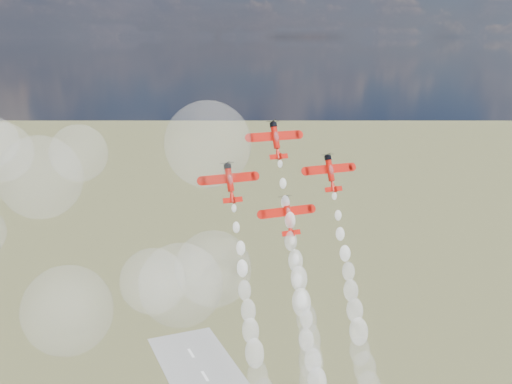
{
  "coord_description": "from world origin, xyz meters",
  "views": [
    {
      "loc": [
        -64.56,
        -100.42,
        135.25
      ],
      "look_at": [
        -17.22,
        13.67,
        103.23
      ],
      "focal_mm": 42.0,
      "sensor_mm": 36.0,
      "label": 1
    }
  ],
  "objects_px": {
    "plane_slot": "(288,215)",
    "plane_right": "(330,172)",
    "plane_left": "(230,182)",
    "plane_lead": "(276,139)"
  },
  "relations": [
    {
      "from": "plane_slot",
      "to": "plane_right",
      "type": "bearing_deg",
      "value": 15.68
    },
    {
      "from": "plane_right",
      "to": "plane_slot",
      "type": "relative_size",
      "value": 1.0
    },
    {
      "from": "plane_left",
      "to": "plane_right",
      "type": "bearing_deg",
      "value": 0.0
    },
    {
      "from": "plane_lead",
      "to": "plane_slot",
      "type": "height_order",
      "value": "plane_lead"
    },
    {
      "from": "plane_left",
      "to": "plane_slot",
      "type": "xyz_separation_m",
      "value": [
        11.96,
        -3.36,
        -7.67
      ]
    },
    {
      "from": "plane_slot",
      "to": "plane_left",
      "type": "bearing_deg",
      "value": 164.32
    },
    {
      "from": "plane_lead",
      "to": "plane_right",
      "type": "relative_size",
      "value": 1.0
    },
    {
      "from": "plane_left",
      "to": "plane_right",
      "type": "distance_m",
      "value": 23.91
    },
    {
      "from": "plane_right",
      "to": "plane_slot",
      "type": "bearing_deg",
      "value": -164.32
    },
    {
      "from": "plane_lead",
      "to": "plane_slot",
      "type": "bearing_deg",
      "value": -90.0
    }
  ]
}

